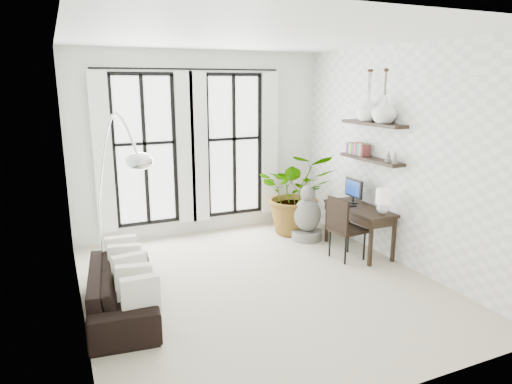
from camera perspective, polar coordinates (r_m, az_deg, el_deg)
floor at (r=6.31m, az=0.52°, el=-11.43°), size 5.00×5.00×0.00m
ceiling at (r=5.75m, az=0.59°, el=18.88°), size 5.00×5.00×0.00m
wall_left at (r=5.31m, az=-22.11°, el=0.96°), size 0.00×5.00×5.00m
wall_right at (r=7.05m, az=17.48°, el=4.22°), size 0.00×5.00×5.00m
wall_back at (r=8.13m, az=-6.83°, el=5.92°), size 4.50×0.00×4.50m
windows at (r=8.01m, az=-8.04°, el=5.48°), size 3.26×0.13×2.65m
wall_shelves at (r=7.33m, az=14.07°, el=5.79°), size 0.25×1.30×0.60m
sofa at (r=5.75m, az=-16.35°, el=-11.62°), size 0.95×1.95×0.55m
throw_pillows at (r=5.67m, az=-15.49°, el=-9.43°), size 0.40×1.52×0.40m
plant at (r=8.18m, az=5.12°, el=-0.08°), size 1.70×1.61×1.49m
desk at (r=7.37m, az=13.04°, el=-2.26°), size 0.53×1.26×1.14m
desk_chair at (r=7.07m, az=10.86°, el=-4.03°), size 0.51×0.51×0.98m
arc_lamp at (r=5.93m, az=-17.20°, el=4.48°), size 0.73×1.49×2.32m
buddha at (r=7.93m, az=6.40°, el=-3.16°), size 0.53×0.53×0.95m
vase_a at (r=7.06m, az=15.78°, el=9.80°), size 0.37×0.37×0.38m
vase_b at (r=7.37m, az=13.78°, el=10.06°), size 0.37×0.37×0.38m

